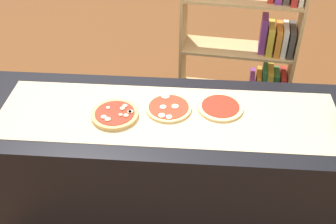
{
  "coord_description": "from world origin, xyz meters",
  "views": [
    {
      "loc": [
        0.13,
        -1.72,
        2.28
      ],
      "look_at": [
        0.0,
        0.0,
        0.92
      ],
      "focal_mm": 44.33,
      "sensor_mm": 36.0,
      "label": 1
    }
  ],
  "objects_px": {
    "pizza_mushroom_0": "(115,114)",
    "bookshelf": "(254,54)",
    "pizza_mozzarella_1": "(169,108)",
    "pizza_plain_2": "(220,107)"
  },
  "relations": [
    {
      "from": "pizza_mozzarella_1",
      "to": "bookshelf",
      "type": "distance_m",
      "value": 1.06
    },
    {
      "from": "pizza_plain_2",
      "to": "bookshelf",
      "type": "bearing_deg",
      "value": 72.1
    },
    {
      "from": "pizza_mushroom_0",
      "to": "pizza_mozzarella_1",
      "type": "relative_size",
      "value": 1.01
    },
    {
      "from": "pizza_mushroom_0",
      "to": "bookshelf",
      "type": "relative_size",
      "value": 0.16
    },
    {
      "from": "pizza_mushroom_0",
      "to": "pizza_mozzarella_1",
      "type": "height_order",
      "value": "pizza_mushroom_0"
    },
    {
      "from": "pizza_mozzarella_1",
      "to": "pizza_plain_2",
      "type": "bearing_deg",
      "value": 5.65
    },
    {
      "from": "pizza_mushroom_0",
      "to": "pizza_plain_2",
      "type": "relative_size",
      "value": 1.01
    },
    {
      "from": "pizza_mushroom_0",
      "to": "pizza_plain_2",
      "type": "distance_m",
      "value": 0.57
    },
    {
      "from": "pizza_mushroom_0",
      "to": "pizza_plain_2",
      "type": "bearing_deg",
      "value": 11.13
    },
    {
      "from": "pizza_mozzarella_1",
      "to": "pizza_plain_2",
      "type": "xyz_separation_m",
      "value": [
        0.28,
        0.03,
        -0.0
      ]
    }
  ]
}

